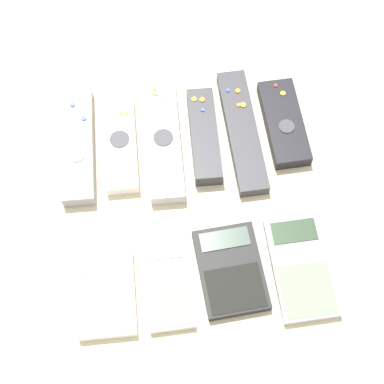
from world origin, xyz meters
name	(u,v)px	position (x,y,z in m)	size (l,w,h in m)	color
ground_plane	(195,215)	(0.00, 0.00, 0.00)	(3.00, 3.00, 0.00)	beige
remote_0	(78,144)	(-0.16, 0.14, 0.01)	(0.06, 0.20, 0.03)	gray
remote_1	(120,144)	(-0.10, 0.13, 0.01)	(0.06, 0.17, 0.02)	white
remote_2	(163,138)	(-0.03, 0.13, 0.01)	(0.06, 0.22, 0.03)	#B7B7BC
remote_3	(204,136)	(0.03, 0.13, 0.01)	(0.05, 0.16, 0.03)	#333338
remote_4	(242,131)	(0.09, 0.13, 0.01)	(0.05, 0.22, 0.02)	#333338
remote_5	(284,123)	(0.16, 0.13, 0.01)	(0.06, 0.15, 0.02)	black
calculator_0	(106,293)	(-0.14, -0.11, 0.01)	(0.08, 0.13, 0.02)	silver
calculator_1	(167,282)	(-0.05, -0.10, 0.01)	(0.06, 0.14, 0.02)	beige
calculator_2	(231,270)	(0.04, -0.09, 0.01)	(0.10, 0.14, 0.02)	black
calculator_3	(301,267)	(0.14, -0.10, 0.01)	(0.08, 0.16, 0.02)	#B2B2B7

